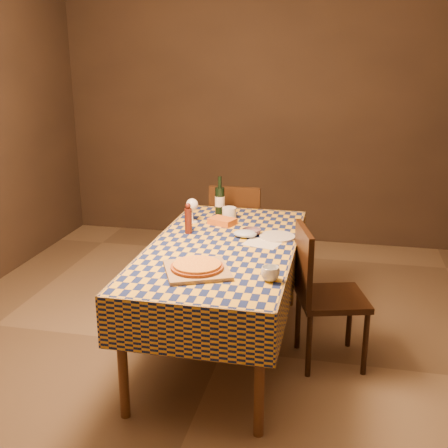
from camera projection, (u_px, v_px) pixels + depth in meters
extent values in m
plane|color=brown|center=(222.00, 350.00, 3.88)|extent=(5.00, 5.00, 0.00)
cube|color=#34271D|center=(274.00, 115.00, 5.81)|extent=(4.50, 0.10, 2.70)
cylinder|color=brown|center=(122.00, 357.00, 3.07)|extent=(0.06, 0.06, 0.75)
cylinder|color=brown|center=(260.00, 374.00, 2.92)|extent=(0.06, 0.06, 0.75)
cylinder|color=brown|center=(199.00, 255.00, 4.62)|extent=(0.06, 0.06, 0.75)
cylinder|color=brown|center=(291.00, 262.00, 4.47)|extent=(0.06, 0.06, 0.75)
cube|color=brown|center=(222.00, 250.00, 3.66)|extent=(0.90, 1.80, 0.03)
cube|color=brown|center=(222.00, 247.00, 3.65)|extent=(0.92, 1.82, 0.02)
cube|color=brown|center=(184.00, 332.00, 2.84)|extent=(0.94, 0.01, 0.30)
cube|color=brown|center=(247.00, 226.00, 4.55)|extent=(0.94, 0.01, 0.30)
cube|color=brown|center=(155.00, 261.00, 3.79)|extent=(0.01, 1.84, 0.30)
cube|color=brown|center=(293.00, 272.00, 3.60)|extent=(0.01, 1.84, 0.30)
cube|color=#997647|center=(197.00, 270.00, 3.21)|extent=(0.47, 0.47, 0.02)
cylinder|color=brown|center=(197.00, 267.00, 3.20)|extent=(0.39, 0.39, 0.02)
cylinder|color=orange|center=(197.00, 264.00, 3.20)|extent=(0.35, 0.35, 0.01)
cylinder|color=#451710|center=(188.00, 221.00, 3.87)|extent=(0.05, 0.05, 0.18)
sphere|color=#451710|center=(188.00, 206.00, 3.84)|extent=(0.04, 0.04, 0.04)
imported|color=#634853|center=(252.00, 232.00, 3.86)|extent=(0.17, 0.17, 0.04)
cylinder|color=white|center=(192.00, 222.00, 4.15)|extent=(0.09, 0.09, 0.01)
cylinder|color=white|center=(192.00, 216.00, 4.13)|extent=(0.01, 0.01, 0.08)
sphere|color=white|center=(192.00, 205.00, 4.11)|extent=(0.09, 0.09, 0.09)
ellipsoid|color=#410807|center=(192.00, 206.00, 4.11)|extent=(0.06, 0.06, 0.04)
cylinder|color=black|center=(220.00, 201.00, 4.31)|extent=(0.09, 0.09, 0.21)
cylinder|color=black|center=(220.00, 182.00, 4.27)|extent=(0.03, 0.03, 0.09)
cylinder|color=beige|center=(220.00, 201.00, 4.31)|extent=(0.09, 0.09, 0.08)
cylinder|color=silver|center=(229.00, 213.00, 4.22)|extent=(0.12, 0.12, 0.09)
cube|color=#CA621A|center=(222.00, 221.00, 4.09)|extent=(0.22, 0.19, 0.05)
cylinder|color=silver|center=(277.00, 237.00, 3.80)|extent=(0.30, 0.30, 0.01)
imported|color=silver|center=(270.00, 274.00, 3.08)|extent=(0.12, 0.12, 0.08)
cube|color=silver|center=(262.00, 243.00, 3.68)|extent=(0.27, 0.23, 0.00)
ellipsoid|color=#A3B7D1|center=(245.00, 234.00, 3.81)|extent=(0.19, 0.16, 0.05)
cube|color=black|center=(238.00, 236.00, 4.85)|extent=(0.43, 0.43, 0.04)
cube|color=black|center=(234.00, 214.00, 4.59)|extent=(0.42, 0.04, 0.46)
cylinder|color=black|center=(261.00, 256.00, 5.06)|extent=(0.04, 0.04, 0.43)
cylinder|color=black|center=(222.00, 253.00, 5.12)|extent=(0.04, 0.04, 0.43)
cylinder|color=black|center=(256.00, 270.00, 4.72)|extent=(0.04, 0.04, 0.43)
cylinder|color=black|center=(214.00, 267.00, 4.79)|extent=(0.04, 0.04, 0.43)
cube|color=black|center=(332.00, 298.00, 3.62)|extent=(0.52, 0.52, 0.04)
cube|color=black|center=(303.00, 263.00, 3.54)|extent=(0.15, 0.41, 0.46)
cylinder|color=black|center=(365.00, 344.00, 3.53)|extent=(0.04, 0.04, 0.43)
cylinder|color=black|center=(349.00, 318.00, 3.88)|extent=(0.04, 0.04, 0.43)
cylinder|color=black|center=(309.00, 346.00, 3.51)|extent=(0.04, 0.04, 0.43)
cylinder|color=black|center=(298.00, 319.00, 3.85)|extent=(0.04, 0.04, 0.43)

